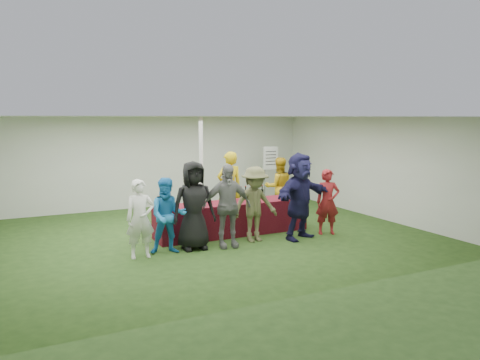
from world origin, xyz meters
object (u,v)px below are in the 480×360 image
wine_list_sign (271,162)px  customer_2 (194,205)px  customer_3 (227,206)px  serving_table (232,218)px  staff_pourer (229,188)px  customer_4 (255,204)px  customer_1 (168,216)px  customer_0 (140,219)px  customer_5 (300,196)px  customer_6 (328,202)px  dump_bucket (298,194)px  staff_back (279,187)px

wine_list_sign → customer_2: customer_2 is taller
wine_list_sign → customer_3: 4.97m
serving_table → customer_2: 1.56m
staff_pourer → customer_2: 2.43m
staff_pourer → customer_4: size_ratio=1.12×
customer_1 → wine_list_sign: bearing=53.0°
wine_list_sign → customer_4: (-2.49, -3.63, -0.50)m
staff_pourer → customer_0: size_ratio=1.21×
customer_0 → customer_4: size_ratio=0.93×
customer_0 → customer_1: size_ratio=1.00×
customer_5 → customer_6: (0.82, 0.07, -0.21)m
customer_1 → customer_4: 1.96m
customer_1 → serving_table: bearing=38.6°
wine_list_sign → customer_4: size_ratio=1.10×
staff_pourer → customer_6: size_ratio=1.22×
staff_pourer → customer_5: size_ratio=0.96×
dump_bucket → customer_6: customer_6 is taller
dump_bucket → customer_2: (-2.90, -0.56, 0.07)m
customer_1 → customer_5: customer_5 is taller
customer_2 → customer_4: size_ratio=1.11×
serving_table → customer_0: 2.56m
customer_0 → customer_3: size_ratio=0.87×
staff_back → dump_bucket: bearing=92.9°
dump_bucket → wine_list_sign: wine_list_sign is taller
staff_back → customer_2: size_ratio=0.89×
customer_4 → customer_2: bearing=177.2°
staff_back → customer_5: size_ratio=0.84×
wine_list_sign → customer_6: 3.90m
customer_0 → customer_3: 1.80m
customer_1 → customer_4: customer_4 is taller
customer_3 → serving_table: bearing=67.9°
staff_pourer → staff_back: size_ratio=1.14×
serving_table → customer_3: bearing=-121.0°
customer_0 → customer_4: bearing=4.1°
customer_2 → dump_bucket: bearing=14.3°
serving_table → staff_pourer: (0.40, 1.01, 0.54)m
wine_list_sign → customer_1: size_ratio=1.19×
customer_6 → dump_bucket: bearing=133.5°
customer_0 → customer_3: (1.80, -0.06, 0.11)m
staff_back → customer_3: size_ratio=0.93×
wine_list_sign → customer_1: (-4.45, -3.66, -0.56)m
customer_2 → customer_5: 2.40m
wine_list_sign → customer_0: wine_list_sign is taller
staff_pourer → staff_back: 1.61m
wine_list_sign → staff_pourer: staff_pourer is taller
customer_4 → customer_5: 1.03m
customer_3 → customer_6: 2.54m
serving_table → customer_0: bearing=-159.4°
customer_3 → customer_5: size_ratio=0.90×
wine_list_sign → customer_0: 6.26m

